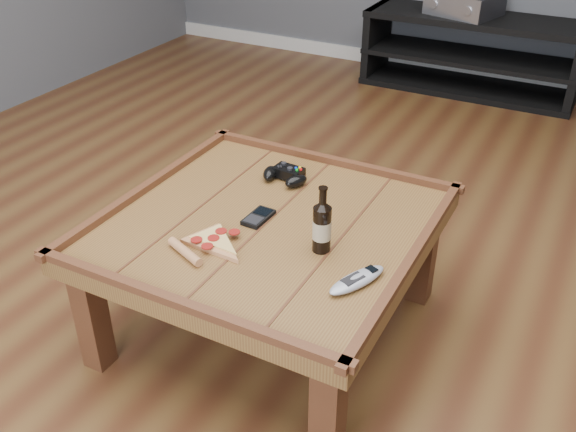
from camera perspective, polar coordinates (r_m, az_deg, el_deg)
The scene contains 10 objects.
ground at distance 2.36m, azimuth -1.64°, elevation -9.85°, with size 6.00×6.00×0.00m, color #482614.
baseboard at distance 4.85m, azimuth 16.31°, elevation 12.15°, with size 5.00×0.02×0.10m, color silver.
coffee_table at distance 2.12m, azimuth -1.80°, elevation -1.88°, with size 1.03×1.03×0.48m.
media_console at distance 4.57m, azimuth 15.95°, elevation 13.64°, with size 1.40×0.45×0.50m.
beer_bottle at distance 1.91m, azimuth 3.04°, elevation -0.86°, with size 0.06×0.06×0.22m.
game_controller at distance 2.32m, azimuth -0.24°, elevation 3.67°, with size 0.19×0.13×0.05m.
pizza_slice at distance 1.98m, azimuth -6.98°, elevation -2.36°, with size 0.26×0.32×0.03m.
smartphone at distance 2.10m, azimuth -2.64°, elevation -0.11°, with size 0.07×0.12×0.02m.
remote_control at distance 1.82m, azimuth 6.16°, elevation -5.66°, with size 0.14×0.21×0.03m.
av_receiver at distance 4.50m, azimuth 15.41°, elevation 17.78°, with size 0.49×0.44×0.14m.
Camera 1 is at (0.89, -1.53, 1.56)m, focal length 40.00 mm.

